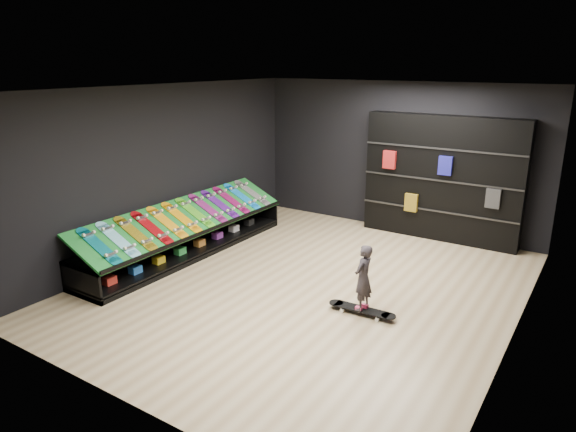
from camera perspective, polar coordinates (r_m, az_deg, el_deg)
The scene contains 23 objects.
floor at distance 8.14m, azimuth 2.21°, elevation -7.66°, with size 6.00×7.00×0.01m, color tan.
ceiling at distance 7.41m, azimuth 2.48°, elevation 13.94°, with size 6.00×7.00×0.01m, color white.
wall_back at distance 10.74m, azimuth 11.97°, elevation 6.45°, with size 6.00×0.02×3.00m, color black.
wall_front at distance 5.09m, azimuth -18.29°, elevation -5.69°, with size 6.00×0.02×3.00m, color black.
wall_left at distance 9.48m, azimuth -13.51°, elevation 4.99°, with size 0.02×7.00×3.00m, color black.
wall_right at distance 6.69m, azimuth 25.01°, elevation -1.06°, with size 0.02×7.00×3.00m, color black.
display_rack at distance 9.50m, azimuth -11.11°, elevation -2.67°, with size 0.90×4.50×0.50m, color black, non-canonical shape.
turf_ramp at distance 9.33m, azimuth -11.05°, elevation -0.05°, with size 1.00×4.50×0.04m, color #0F631F.
back_shelving at distance 10.31m, azimuth 16.75°, elevation 3.99°, with size 3.01×0.35×2.41m, color black.
floor_skateboard at distance 7.31m, azimuth 8.18°, elevation -10.47°, with size 0.98×0.22×0.09m, color black, non-canonical shape.
child at distance 7.16m, azimuth 8.29°, elevation -8.14°, with size 0.21×0.15×0.56m, color black.
display_board_0 at distance 8.13m, azimuth -20.26°, elevation -3.17°, with size 0.98×0.22×0.09m, color #0C8C99, non-canonical shape.
display_board_1 at distance 8.32m, azimuth -18.38°, elevation -2.51°, with size 0.98×0.22×0.09m, color #0CB2E5, non-canonical shape.
display_board_2 at distance 8.53m, azimuth -16.59°, elevation -1.88°, with size 0.98×0.22×0.09m, color yellow, non-canonical shape.
display_board_3 at distance 8.74m, azimuth -14.89°, elevation -1.28°, with size 0.98×0.22×0.09m, color red, non-canonical shape.
display_board_4 at distance 8.96m, azimuth -13.28°, elevation -0.71°, with size 0.98×0.22×0.09m, color orange, non-canonical shape.
display_board_5 at distance 9.19m, azimuth -11.74°, elevation -0.17°, with size 0.98×0.22×0.09m, color yellow, non-canonical shape.
display_board_6 at distance 9.43m, azimuth -10.28°, elevation 0.35°, with size 0.98×0.22×0.09m, color green, non-canonical shape.
display_board_7 at distance 9.67m, azimuth -8.89°, elevation 0.84°, with size 0.98×0.22×0.09m, color #2626BF, non-canonical shape.
display_board_8 at distance 9.92m, azimuth -7.57°, elevation 1.31°, with size 0.98×0.22×0.09m, color purple, non-canonical shape.
display_board_9 at distance 10.18m, azimuth -6.32°, elevation 1.75°, with size 0.98×0.22×0.09m, color #E5198C, non-canonical shape.
display_board_10 at distance 10.44m, azimuth -5.13°, elevation 2.17°, with size 0.98×0.22×0.09m, color blue, non-canonical shape.
display_board_11 at distance 10.70m, azimuth -3.99°, elevation 2.57°, with size 0.98×0.22×0.09m, color black, non-canonical shape.
Camera 1 is at (3.76, -6.38, 3.38)m, focal length 32.00 mm.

